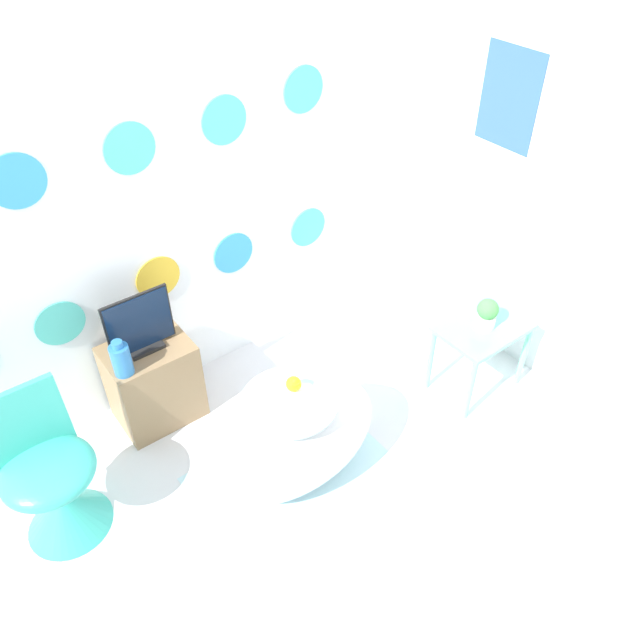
% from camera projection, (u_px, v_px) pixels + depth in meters
% --- Properties ---
extents(ground_plane, '(12.00, 12.00, 0.00)m').
position_uv_depth(ground_plane, '(346.00, 583.00, 2.83)').
color(ground_plane, silver).
extents(wall_back_dotted, '(4.59, 0.05, 2.60)m').
position_uv_depth(wall_back_dotted, '(135.00, 185.00, 3.02)').
color(wall_back_dotted, white).
rests_on(wall_back_dotted, ground_plane).
extents(wall_right, '(0.06, 2.65, 2.60)m').
position_uv_depth(wall_right, '(517.00, 146.00, 3.35)').
color(wall_right, silver).
rests_on(wall_right, ground_plane).
extents(rug, '(1.00, 0.79, 0.01)m').
position_uv_depth(rug, '(299.00, 480.00, 3.25)').
color(rug, silver).
rests_on(rug, ground_plane).
extents(bathtub, '(0.95, 0.58, 0.55)m').
position_uv_depth(bathtub, '(291.00, 435.00, 3.13)').
color(bathtub, white).
rests_on(bathtub, ground_plane).
extents(rubber_duck, '(0.08, 0.08, 0.09)m').
position_uv_depth(rubber_duck, '(294.00, 383.00, 2.97)').
color(rubber_duck, yellow).
rests_on(rubber_duck, bathtub).
extents(chair, '(0.42, 0.42, 0.78)m').
position_uv_depth(chair, '(56.00, 490.00, 2.90)').
color(chair, '#38B2A3').
rests_on(chair, ground_plane).
extents(tv_cabinet, '(0.45, 0.35, 0.51)m').
position_uv_depth(tv_cabinet, '(154.00, 382.00, 3.45)').
color(tv_cabinet, '#8E704C').
rests_on(tv_cabinet, ground_plane).
extents(tv, '(0.36, 0.12, 0.34)m').
position_uv_depth(tv, '(140.00, 326.00, 3.19)').
color(tv, black).
rests_on(tv, tv_cabinet).
extents(vase, '(0.10, 0.10, 0.21)m').
position_uv_depth(vase, '(121.00, 359.00, 3.09)').
color(vase, '#2D72B7').
rests_on(vase, tv_cabinet).
extents(side_table, '(0.51, 0.36, 0.46)m').
position_uv_depth(side_table, '(482.00, 337.00, 3.55)').
color(side_table, '#72D8B7').
rests_on(side_table, ground_plane).
extents(potted_plant_left, '(0.12, 0.12, 0.18)m').
position_uv_depth(potted_plant_left, '(487.00, 313.00, 3.44)').
color(potted_plant_left, white).
rests_on(potted_plant_left, side_table).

